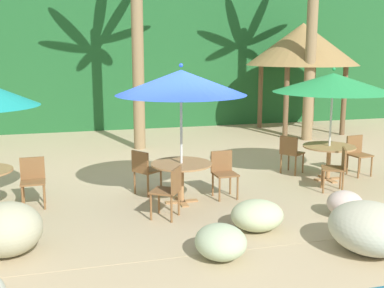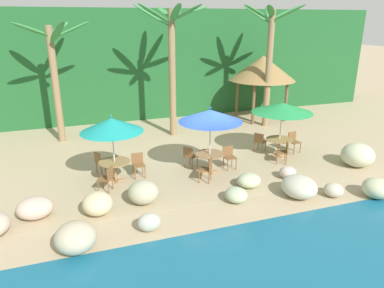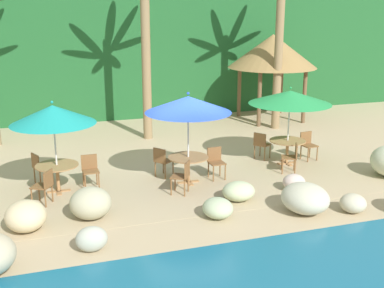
{
  "view_description": "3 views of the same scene",
  "coord_description": "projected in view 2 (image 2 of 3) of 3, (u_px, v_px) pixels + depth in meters",
  "views": [
    {
      "loc": [
        -2.0,
        -8.47,
        2.79
      ],
      "look_at": [
        0.39,
        0.42,
        0.92
      ],
      "focal_mm": 44.84,
      "sensor_mm": 36.0,
      "label": 1
    },
    {
      "loc": [
        -4.66,
        -11.83,
        5.42
      ],
      "look_at": [
        -0.54,
        0.15,
        1.02
      ],
      "focal_mm": 33.57,
      "sensor_mm": 36.0,
      "label": 2
    },
    {
      "loc": [
        -3.86,
        -12.52,
        4.71
      ],
      "look_at": [
        0.28,
        0.22,
        0.92
      ],
      "focal_mm": 46.22,
      "sensor_mm": 36.0,
      "label": 3
    }
  ],
  "objects": [
    {
      "name": "palm_tree_nearest",
      "position": [
        53.0,
        63.0,
        15.74
      ],
      "size": [
        3.39,
        3.29,
        5.45
      ],
      "color": "olive",
      "rests_on": "ground"
    },
    {
      "name": "chair_blue_seaward",
      "position": [
        229.0,
        156.0,
        13.68
      ],
      "size": [
        0.44,
        0.45,
        0.87
      ],
      "color": "brown",
      "rests_on": "ground"
    },
    {
      "name": "chair_green_inland",
      "position": [
        260.0,
        141.0,
        15.34
      ],
      "size": [
        0.59,
        0.59,
        0.87
      ],
      "color": "brown",
      "rests_on": "ground"
    },
    {
      "name": "terrace_deck",
      "position": [
        206.0,
        169.0,
        13.78
      ],
      "size": [
        18.0,
        5.2,
        0.01
      ],
      "color": "tan",
      "rests_on": "ground"
    },
    {
      "name": "dining_table_teal",
      "position": [
        115.0,
        165.0,
        12.56
      ],
      "size": [
        1.1,
        1.1,
        0.74
      ],
      "color": "#A37547",
      "rests_on": "ground"
    },
    {
      "name": "palm_tree_third",
      "position": [
        270.0,
        46.0,
        18.04
      ],
      "size": [
        3.38,
        3.09,
        6.18
      ],
      "color": "olive",
      "rests_on": "ground"
    },
    {
      "name": "palapa_hut",
      "position": [
        263.0,
        68.0,
        19.93
      ],
      "size": [
        3.67,
        3.67,
        3.55
      ],
      "color": "brown",
      "rests_on": "ground"
    },
    {
      "name": "chair_blue_inland",
      "position": [
        190.0,
        155.0,
        13.7
      ],
      "size": [
        0.59,
        0.59,
        0.87
      ],
      "color": "brown",
      "rests_on": "ground"
    },
    {
      "name": "chair_green_seaward",
      "position": [
        293.0,
        141.0,
        15.38
      ],
      "size": [
        0.48,
        0.48,
        0.87
      ],
      "color": "brown",
      "rests_on": "ground"
    },
    {
      "name": "foliage_backdrop",
      "position": [
        151.0,
        64.0,
        20.84
      ],
      "size": [
        28.0,
        2.4,
        6.0
      ],
      "color": "#1E5628",
      "rests_on": "ground"
    },
    {
      "name": "chair_teal_inland",
      "position": [
        100.0,
        161.0,
        13.12
      ],
      "size": [
        0.56,
        0.56,
        0.87
      ],
      "color": "brown",
      "rests_on": "ground"
    },
    {
      "name": "dining_table_green",
      "position": [
        279.0,
        142.0,
        14.91
      ],
      "size": [
        1.1,
        1.1,
        0.74
      ],
      "color": "#A37547",
      "rests_on": "ground"
    },
    {
      "name": "umbrella_blue",
      "position": [
        210.0,
        116.0,
        12.76
      ],
      "size": [
        2.31,
        2.31,
        2.51
      ],
      "color": "silver",
      "rests_on": "ground"
    },
    {
      "name": "ground_plane",
      "position": [
        206.0,
        169.0,
        13.78
      ],
      "size": [
        120.0,
        120.0,
        0.0
      ],
      "primitive_type": "plane",
      "color": "tan"
    },
    {
      "name": "umbrella_green",
      "position": [
        282.0,
        108.0,
        14.43
      ],
      "size": [
        2.47,
        2.47,
        2.38
      ],
      "color": "silver",
      "rests_on": "ground"
    },
    {
      "name": "rock_seawall",
      "position": [
        225.0,
        191.0,
        11.26
      ],
      "size": [
        14.23,
        3.42,
        0.9
      ],
      "color": "#BBC398",
      "rests_on": "ground"
    },
    {
      "name": "umbrella_teal",
      "position": [
        112.0,
        125.0,
        12.08
      ],
      "size": [
        2.15,
        2.15,
        2.41
      ],
      "color": "silver",
      "rests_on": "ground"
    },
    {
      "name": "dining_table_blue",
      "position": [
        210.0,
        157.0,
        13.27
      ],
      "size": [
        1.1,
        1.1,
        0.74
      ],
      "color": "#A37547",
      "rests_on": "ground"
    },
    {
      "name": "chair_blue_left",
      "position": [
        208.0,
        168.0,
        12.5
      ],
      "size": [
        0.59,
        0.58,
        0.87
      ],
      "color": "brown",
      "rests_on": "ground"
    },
    {
      "name": "chair_teal_seaward",
      "position": [
        138.0,
        163.0,
        12.95
      ],
      "size": [
        0.43,
        0.44,
        0.87
      ],
      "color": "brown",
      "rests_on": "ground"
    },
    {
      "name": "palm_tree_second",
      "position": [
        172.0,
        46.0,
        16.47
      ],
      "size": [
        3.55,
        3.65,
        6.14
      ],
      "color": "olive",
      "rests_on": "ground"
    },
    {
      "name": "chair_teal_left",
      "position": [
        107.0,
        177.0,
        11.79
      ],
      "size": [
        0.58,
        0.58,
        0.87
      ],
      "color": "brown",
      "rests_on": "ground"
    },
    {
      "name": "chair_green_left",
      "position": [
        284.0,
        151.0,
        14.13
      ],
      "size": [
        0.57,
        0.56,
        0.87
      ],
      "color": "brown",
      "rests_on": "ground"
    }
  ]
}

